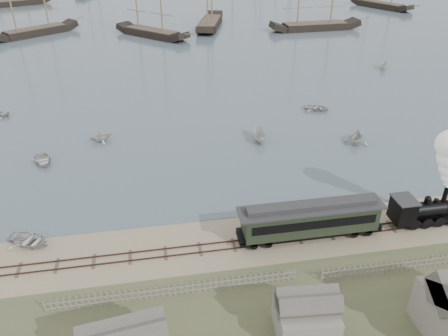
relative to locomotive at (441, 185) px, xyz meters
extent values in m
plane|color=tan|center=(-18.01, 2.00, -4.18)|extent=(600.00, 600.00, 0.00)
cube|color=#3E2722|center=(-18.01, -0.50, -4.08)|extent=(120.00, 0.08, 0.12)
cube|color=#3E2722|center=(-18.01, 0.50, -4.08)|extent=(120.00, 0.08, 0.12)
cube|color=#46372C|center=(-18.01, 0.00, -4.15)|extent=(120.00, 1.80, 0.06)
cube|color=black|center=(-0.74, 0.00, -3.48)|extent=(6.57, 1.93, 0.24)
cylinder|color=black|center=(-1.12, 0.00, -2.52)|extent=(4.06, 1.45, 1.45)
cube|color=black|center=(-3.25, 0.00, -2.32)|extent=(1.74, 2.13, 2.22)
cube|color=#2F2F32|center=(-3.25, 0.00, -1.16)|extent=(1.93, 2.32, 0.12)
cylinder|color=black|center=(0.71, 0.00, -1.21)|extent=(0.43, 0.43, 1.55)
sphere|color=black|center=(-0.93, 0.00, -1.39)|extent=(0.62, 0.62, 0.62)
cube|color=black|center=(-12.14, 0.00, -3.51)|extent=(13.00, 2.14, 0.32)
cube|color=black|center=(-12.14, 0.00, -2.21)|extent=(12.07, 2.32, 2.32)
cube|color=black|center=(-12.14, -1.18, -1.97)|extent=(11.14, 0.06, 0.84)
cube|color=black|center=(-12.14, 1.18, -1.97)|extent=(11.14, 0.06, 0.84)
cube|color=#2F2F32|center=(-12.14, 0.00, -1.00)|extent=(13.00, 2.51, 0.17)
cube|color=#2F2F32|center=(-12.14, 0.00, -0.72)|extent=(11.61, 1.11, 0.42)
imported|color=beige|center=(-36.73, 3.30, -3.77)|extent=(4.27, 4.75, 0.81)
imported|color=beige|center=(-38.20, 18.30, -3.74)|extent=(4.26, 3.62, 0.75)
imported|color=beige|center=(-31.87, 23.06, -3.40)|extent=(2.93, 3.21, 1.44)
imported|color=beige|center=(-11.88, 19.63, -3.40)|extent=(3.77, 1.59, 1.43)
imported|color=beige|center=(-0.89, 27.99, -3.73)|extent=(3.97, 4.47, 0.77)
imported|color=beige|center=(0.20, 16.81, -3.20)|extent=(4.56, 4.42, 1.84)
imported|color=beige|center=(18.84, 45.28, -3.51)|extent=(3.28, 2.59, 1.20)
camera|label=1|loc=(-25.09, -29.27, 21.01)|focal=35.00mm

